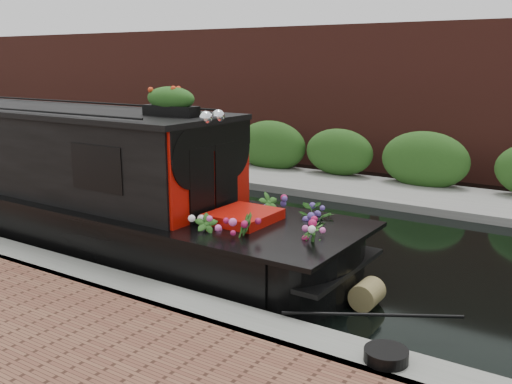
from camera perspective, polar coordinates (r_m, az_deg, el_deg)
The scene contains 8 objects.
ground at distance 10.54m, azimuth -3.18°, elevation -3.75°, with size 80.00×80.00×0.00m, color black.
near_bank_coping at distance 8.27m, azimuth -17.01°, elevation -9.13°, with size 40.00×0.60×0.50m, color gray.
far_bank_path at distance 14.03m, azimuth 7.02°, elevation 0.43°, with size 40.00×2.40×0.34m, color gray.
far_hedge at distance 14.83m, azimuth 8.56°, elevation 1.07°, with size 40.00×1.10×2.80m, color #28531B.
far_brick_wall at distance 16.72m, azimuth 11.59°, elevation 2.31°, with size 40.00×1.00×8.00m, color #56241D.
narrowboat at distance 11.34m, azimuth -21.55°, elevation 1.03°, with size 12.34×2.26×2.90m.
rope_fender at distance 7.40m, azimuth 11.05°, elevation -10.00°, with size 0.35×0.35×0.42m, color olive.
coiled_mooring_rope at distance 5.76m, azimuth 12.88°, elevation -15.64°, with size 0.42×0.42×0.12m, color black.
Camera 1 is at (6.00, -8.11, 3.04)m, focal length 40.00 mm.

